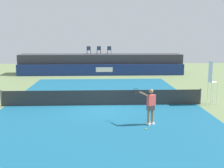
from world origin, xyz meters
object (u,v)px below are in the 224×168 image
at_px(tennis_ball, 146,129).
at_px(net_post_far, 200,96).
at_px(spectator_chair_left, 99,50).
at_px(spectator_chair_center, 109,50).
at_px(spectator_chair_far_left, 89,50).
at_px(tennis_player, 150,105).
at_px(net_post_near, 1,98).
at_px(umpire_chair, 212,79).

bearing_deg(tennis_ball, net_post_far, 49.51).
distance_m(spectator_chair_left, net_post_far, 16.60).
distance_m(spectator_chair_left, spectator_chair_center, 1.17).
relative_size(spectator_chair_left, tennis_ball, 13.06).
bearing_deg(net_post_far, tennis_ball, -130.49).
bearing_deg(spectator_chair_far_left, tennis_player, -79.21).
distance_m(spectator_chair_left, tennis_ball, 20.38).
height_order(spectator_chair_left, tennis_player, spectator_chair_left).
bearing_deg(spectator_chair_center, spectator_chair_far_left, 179.94).
bearing_deg(spectator_chair_left, net_post_near, -111.51).
bearing_deg(umpire_chair, net_post_near, 179.91).
height_order(spectator_chair_far_left, tennis_ball, spectator_chair_far_left).
height_order(net_post_far, tennis_ball, net_post_far).
relative_size(spectator_chair_far_left, tennis_ball, 13.06).
bearing_deg(spectator_chair_center, spectator_chair_left, 176.21).
relative_size(spectator_chair_left, spectator_chair_center, 1.00).
bearing_deg(net_post_near, tennis_player, -25.73).
bearing_deg(umpire_chair, tennis_ball, -134.72).
height_order(net_post_near, tennis_player, tennis_player).
height_order(spectator_chair_left, spectator_chair_center, same).
distance_m(spectator_chair_center, net_post_far, 16.11).
distance_m(spectator_chair_far_left, tennis_player, 19.60).
distance_m(spectator_chair_left, net_post_near, 16.43).
height_order(tennis_player, tennis_ball, tennis_player).
distance_m(umpire_chair, tennis_player, 6.14).
bearing_deg(spectator_chair_center, umpire_chair, -68.60).
bearing_deg(net_post_near, spectator_chair_center, 64.65).
xyz_separation_m(spectator_chair_center, tennis_ball, (1.05, -20.01, -2.66)).
height_order(spectator_chair_center, umpire_chair, spectator_chair_center).
bearing_deg(net_post_near, umpire_chair, -0.09).
height_order(umpire_chair, net_post_near, umpire_chair).
bearing_deg(spectator_chair_left, umpire_chair, -64.97).
bearing_deg(spectator_chair_far_left, spectator_chair_left, 3.85).
bearing_deg(spectator_chair_far_left, net_post_near, -107.85).
bearing_deg(net_post_far, tennis_player, -133.50).
distance_m(umpire_chair, net_post_near, 13.10).
height_order(spectator_chair_left, net_post_near, spectator_chair_left).
relative_size(spectator_chair_center, umpire_chair, 0.32).
bearing_deg(tennis_player, spectator_chair_far_left, 100.79).
xyz_separation_m(umpire_chair, tennis_ball, (-4.87, -4.91, -1.55)).
relative_size(net_post_near, tennis_player, 0.56).
relative_size(spectator_chair_left, umpire_chair, 0.32).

